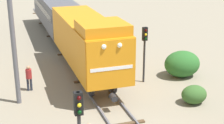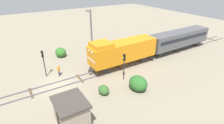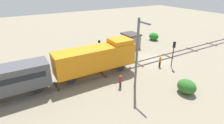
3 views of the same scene
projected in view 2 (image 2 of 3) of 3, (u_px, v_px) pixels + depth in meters
name	position (u px, v px, depth m)	size (l,w,h in m)	color
ground_plane	(57.00, 85.00, 23.31)	(117.35, 117.35, 0.00)	gray
railway_track	(57.00, 85.00, 23.28)	(2.40, 78.23, 0.16)	#595960
locomotive	(122.00, 50.00, 27.10)	(2.90, 11.60, 4.60)	orange
passenger_car_leading	(179.00, 38.00, 33.53)	(2.84, 14.00, 3.66)	#4C4C51
traffic_signal_near	(43.00, 59.00, 24.24)	(0.32, 0.34, 3.99)	#262628
traffic_signal_mid	(124.00, 62.00, 23.55)	(0.32, 0.34, 3.86)	#262628
worker_near_track	(59.00, 70.00, 25.21)	(0.38, 0.38, 1.70)	#262B38
worker_by_signal	(103.00, 53.00, 30.56)	(0.38, 0.38, 1.70)	#262B38
catenary_mast	(91.00, 34.00, 28.89)	(1.94, 0.28, 8.54)	#595960
relay_hut	(71.00, 112.00, 16.70)	(3.50, 2.90, 2.74)	gray
bush_near	(138.00, 83.00, 22.07)	(2.59, 2.12, 1.88)	#285F26
bush_mid	(61.00, 52.00, 31.48)	(2.27, 1.86, 1.65)	#2D6926
bush_far	(104.00, 90.00, 21.42)	(1.55, 1.27, 1.13)	#335B26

